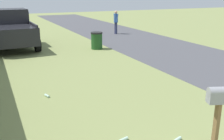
{
  "coord_description": "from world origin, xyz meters",
  "views": [
    {
      "loc": [
        -0.24,
        3.35,
        3.0
      ],
      "look_at": [
        5.58,
        0.63,
        1.1
      ],
      "focal_mm": 42.37,
      "sensor_mm": 36.0,
      "label": 1
    }
  ],
  "objects_px": {
    "pickup_truck": "(11,27)",
    "trash_bin": "(97,41)",
    "mailbox": "(219,100)",
    "pedestrian": "(116,20)"
  },
  "relations": [
    {
      "from": "mailbox",
      "to": "pickup_truck",
      "type": "relative_size",
      "value": 0.25
    },
    {
      "from": "pedestrian",
      "to": "pickup_truck",
      "type": "bearing_deg",
      "value": 10.29
    },
    {
      "from": "pickup_truck",
      "to": "trash_bin",
      "type": "relative_size",
      "value": 5.57
    },
    {
      "from": "mailbox",
      "to": "pickup_truck",
      "type": "distance_m",
      "value": 12.69
    },
    {
      "from": "mailbox",
      "to": "trash_bin",
      "type": "height_order",
      "value": "mailbox"
    },
    {
      "from": "pickup_truck",
      "to": "pedestrian",
      "type": "height_order",
      "value": "pickup_truck"
    },
    {
      "from": "trash_bin",
      "to": "pedestrian",
      "type": "distance_m",
      "value": 5.56
    },
    {
      "from": "pickup_truck",
      "to": "mailbox",
      "type": "bearing_deg",
      "value": -169.59
    },
    {
      "from": "mailbox",
      "to": "pedestrian",
      "type": "xyz_separation_m",
      "value": [
        14.34,
        -4.78,
        -0.04
      ]
    },
    {
      "from": "pickup_truck",
      "to": "pedestrian",
      "type": "xyz_separation_m",
      "value": [
        1.92,
        -7.41,
        -0.12
      ]
    }
  ]
}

